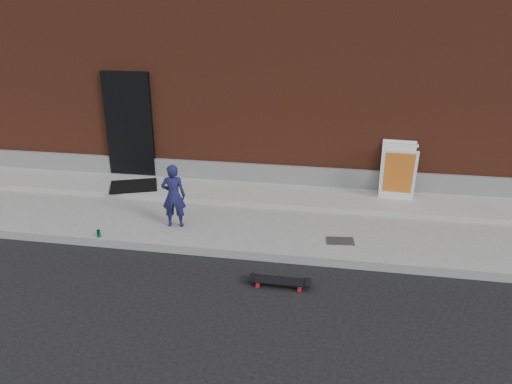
% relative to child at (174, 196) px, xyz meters
% --- Properties ---
extents(ground, '(80.00, 80.00, 0.00)m').
position_rel_child_xyz_m(ground, '(0.89, -0.75, -0.73)').
color(ground, black).
rests_on(ground, ground).
extents(sidewalk, '(20.00, 3.00, 0.15)m').
position_rel_child_xyz_m(sidewalk, '(0.89, 0.75, -0.65)').
color(sidewalk, slate).
rests_on(sidewalk, ground).
extents(apron, '(20.00, 1.20, 0.10)m').
position_rel_child_xyz_m(apron, '(0.89, 1.65, -0.53)').
color(apron, '#979792').
rests_on(apron, sidewalk).
extents(building, '(20.00, 8.10, 5.00)m').
position_rel_child_xyz_m(building, '(0.89, 6.25, 1.77)').
color(building, '#612A1A').
rests_on(building, ground).
extents(child, '(0.46, 0.34, 1.15)m').
position_rel_child_xyz_m(child, '(0.00, 0.00, 0.00)').
color(child, '#181943').
rests_on(child, sidewalk).
extents(skateboard, '(0.89, 0.23, 0.10)m').
position_rel_child_xyz_m(skateboard, '(2.06, -1.43, -0.64)').
color(skateboard, red).
rests_on(skateboard, ground).
extents(pizza_sign, '(0.70, 0.81, 1.10)m').
position_rel_child_xyz_m(pizza_sign, '(3.95, 1.83, 0.07)').
color(pizza_sign, white).
rests_on(pizza_sign, apron).
extents(soda_can, '(0.08, 0.08, 0.13)m').
position_rel_child_xyz_m(soda_can, '(-1.14, -0.66, -0.51)').
color(soda_can, '#18783C').
rests_on(soda_can, sidewalk).
extents(doormat, '(1.17, 1.07, 0.03)m').
position_rel_child_xyz_m(doormat, '(-1.41, 1.49, -0.46)').
color(doormat, black).
rests_on(doormat, apron).
extents(utility_plate, '(0.49, 0.34, 0.01)m').
position_rel_child_xyz_m(utility_plate, '(2.92, -0.11, -0.57)').
color(utility_plate, '#525357').
rests_on(utility_plate, sidewalk).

